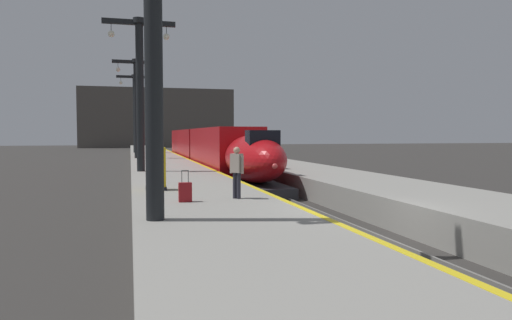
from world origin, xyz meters
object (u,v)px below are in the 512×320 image
Objects in this scene: station_column_far at (136,98)px; highspeed_train_main at (209,149)px; station_column_mid at (140,79)px; passenger_near_edge at (237,168)px; station_column_distant at (135,106)px; ticket_machine_yellow at (156,170)px; rolling_suitcase at (185,192)px.

highspeed_train_main is at bearing -26.59° from station_column_far.
passenger_near_edge is (2.77, -12.57, -4.21)m from station_column_mid.
station_column_distant is 37.94m from ticket_machine_yellow.
ticket_machine_yellow is (0.35, -24.70, -4.48)m from station_column_far.
passenger_near_edge is at bearing -97.17° from highspeed_train_main.
passenger_near_edge is (2.77, -40.80, -4.35)m from station_column_distant.
ticket_machine_yellow is at bearing 101.57° from rolling_suitcase.
station_column_distant is at bearing 90.00° from station_column_far.
highspeed_train_main is 25.67m from rolling_suitcase.
station_column_far reaches higher than rolling_suitcase.
highspeed_train_main is 17.55m from station_column_distant.
station_column_distant is at bearing 90.00° from station_column_mid.
rolling_suitcase is (1.06, -41.12, -5.03)m from station_column_distant.
station_column_distant is 5.52× the size of ticket_machine_yellow.
station_column_far is 5.10× the size of passenger_near_edge.
station_column_mid is at bearing -90.00° from station_column_distant.
station_column_mid is at bearing 94.69° from rolling_suitcase.
rolling_suitcase is 3.55m from ticket_machine_yellow.
ticket_machine_yellow reaches higher than rolling_suitcase.
passenger_near_edge is (-3.13, -24.88, 0.12)m from highspeed_train_main.
station_column_distant is 41.44m from rolling_suitcase.
station_column_mid is 8.73× the size of rolling_suitcase.
station_column_distant is at bearing 91.47° from rolling_suitcase.
station_column_far is at bearing 95.68° from passenger_near_edge.
station_column_mid is 13.83m from rolling_suitcase.
highspeed_train_main is 4.52× the size of station_column_far.
station_column_mid is 13.54m from passenger_near_edge.
rolling_suitcase is at bearing -88.53° from station_column_distant.
highspeed_train_main is 4.41× the size of station_column_distant.
station_column_mid is 10.44m from ticket_machine_yellow.
passenger_near_edge is (2.77, -27.83, -4.23)m from station_column_far.
station_column_far reaches higher than passenger_near_edge.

